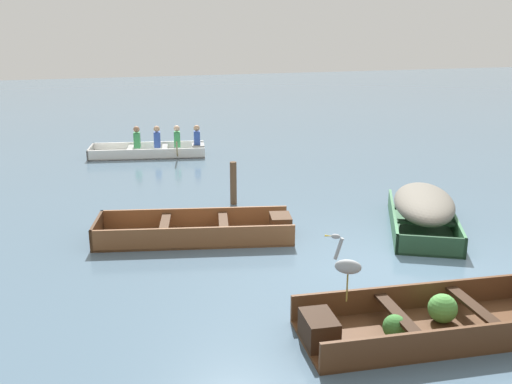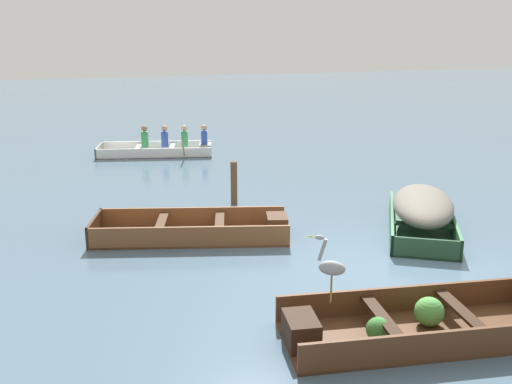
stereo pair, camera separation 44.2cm
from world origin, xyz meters
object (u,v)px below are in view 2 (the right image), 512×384
Objects in this scene: dinghy_dark_varnish_foreground at (410,326)px; skiff_wooden_brown_mid_moored at (200,230)px; mooring_post at (234,183)px; heron_on_dinghy at (331,266)px; skiff_green_near_moored at (422,209)px; rowboat_white_with_crew at (164,148)px.

skiff_wooden_brown_mid_moored is (-1.68, 4.13, -0.01)m from dinghy_dark_varnish_foreground.
dinghy_dark_varnish_foreground is at bearing -84.73° from mooring_post.
skiff_wooden_brown_mid_moored is 3.90m from heron_on_dinghy.
heron_on_dinghy reaches higher than skiff_green_near_moored.
rowboat_white_with_crew is (-3.47, 8.13, -0.22)m from skiff_green_near_moored.
dinghy_dark_varnish_foreground is 5.95m from mooring_post.
skiff_wooden_brown_mid_moored is 4.29× the size of heron_on_dinghy.
skiff_green_near_moored is at bearing -66.88° from rowboat_white_with_crew.
skiff_wooden_brown_mid_moored is at bearing 167.14° from skiff_green_near_moored.
heron_on_dinghy is (0.79, -3.74, 0.74)m from skiff_wooden_brown_mid_moored.
skiff_green_near_moored is at bearing -43.58° from mooring_post.
skiff_green_near_moored reaches higher than skiff_wooden_brown_mid_moored.
heron_on_dinghy reaches higher than mooring_post.
mooring_post is (1.13, 1.78, 0.33)m from skiff_wooden_brown_mid_moored.
rowboat_white_with_crew is at bearing 113.12° from skiff_green_near_moored.
skiff_green_near_moored is 4.06m from skiff_wooden_brown_mid_moored.
rowboat_white_with_crew is 11.00m from heron_on_dinghy.
mooring_post is at bearing 95.27° from dinghy_dark_varnish_foreground.
rowboat_white_with_crew is 5.49m from mooring_post.
heron_on_dinghy is 5.55m from mooring_post.
rowboat_white_with_crew is 4.17× the size of heron_on_dinghy.
skiff_green_near_moored is (2.28, 3.23, 0.29)m from dinghy_dark_varnish_foreground.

